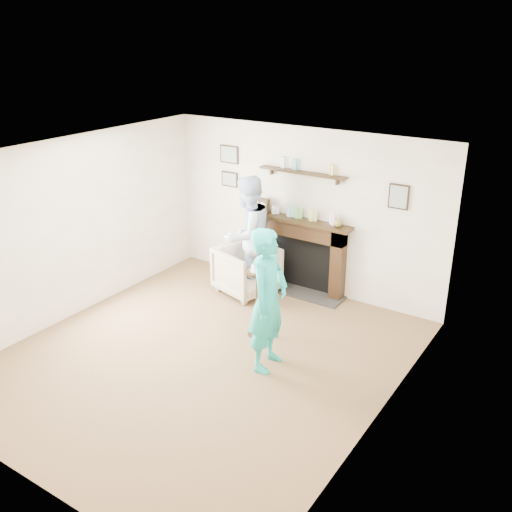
# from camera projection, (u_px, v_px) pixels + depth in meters

# --- Properties ---
(ground) EXTENTS (5.00, 5.00, 0.00)m
(ground) POSITION_uv_depth(u_px,v_px,m) (203.00, 357.00, 7.09)
(ground) COLOR brown
(ground) RESTS_ON ground
(room_shell) EXTENTS (4.54, 5.02, 2.52)m
(room_shell) POSITION_uv_depth(u_px,v_px,m) (233.00, 218.00, 7.02)
(room_shell) COLOR beige
(room_shell) RESTS_ON ground
(armchair) EXTENTS (1.01, 0.99, 0.75)m
(armchair) POSITION_uv_depth(u_px,v_px,m) (247.00, 292.00, 8.82)
(armchair) COLOR tan
(armchair) RESTS_ON ground
(man) EXTENTS (0.81, 0.98, 1.82)m
(man) POSITION_uv_depth(u_px,v_px,m) (248.00, 290.00, 8.88)
(man) COLOR #A6B0CF
(man) RESTS_ON ground
(woman) EXTENTS (0.50, 0.69, 1.75)m
(woman) POSITION_uv_depth(u_px,v_px,m) (268.00, 365.00, 6.93)
(woman) COLOR #20ADB5
(woman) RESTS_ON ground
(pedestal_table) EXTENTS (0.33, 0.33, 1.06)m
(pedestal_table) POSITION_uv_depth(u_px,v_px,m) (258.00, 290.00, 7.37)
(pedestal_table) COLOR black
(pedestal_table) RESTS_ON ground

